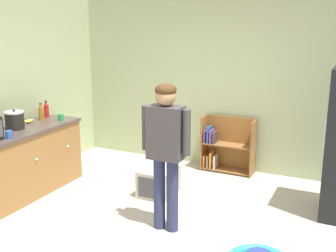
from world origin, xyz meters
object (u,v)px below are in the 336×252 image
object	(u,v)px
kitchen_counter	(19,164)
ketchup_bottle	(46,111)
crock_pot	(15,120)
amber_bottle	(41,113)
standing_person	(166,143)
green_cup	(61,117)
blue_cup	(9,135)
pet_carrier	(159,181)
banana_bunch	(30,121)
bookshelf	(225,147)

from	to	relation	value
kitchen_counter	ketchup_bottle	distance (m)	0.97
crock_pot	amber_bottle	distance (m)	0.54
standing_person	green_cup	xyz separation A→B (m)	(-1.99, 0.70, -0.06)
green_cup	amber_bottle	bearing A→B (deg)	-160.81
crock_pot	blue_cup	distance (m)	0.47
amber_bottle	ketchup_bottle	distance (m)	0.18
ketchup_bottle	blue_cup	distance (m)	1.14
pet_carrier	amber_bottle	distance (m)	1.94
pet_carrier	banana_bunch	world-z (taller)	banana_bunch
amber_bottle	ketchup_bottle	xyz separation A→B (m)	(-0.05, 0.17, 0.00)
green_cup	kitchen_counter	bearing A→B (deg)	-102.86
crock_pot	blue_cup	bearing A→B (deg)	-54.00
pet_carrier	crock_pot	xyz separation A→B (m)	(-1.71, -0.78, 0.84)
banana_bunch	ketchup_bottle	world-z (taller)	ketchup_bottle
standing_person	blue_cup	world-z (taller)	standing_person
amber_bottle	ketchup_bottle	world-z (taller)	same
amber_bottle	blue_cup	xyz separation A→B (m)	(0.31, -0.91, -0.05)
pet_carrier	green_cup	bearing A→B (deg)	-174.38
crock_pot	ketchup_bottle	xyz separation A→B (m)	(-0.09, 0.71, -0.02)
standing_person	crock_pot	distance (m)	2.23
bookshelf	standing_person	distance (m)	2.19
bookshelf	pet_carrier	bearing A→B (deg)	-112.61
standing_person	green_cup	bearing A→B (deg)	160.62
standing_person	green_cup	distance (m)	2.11
pet_carrier	amber_bottle	world-z (taller)	amber_bottle
pet_carrier	kitchen_counter	bearing A→B (deg)	-152.52
bookshelf	crock_pot	distance (m)	3.09
ketchup_bottle	green_cup	bearing A→B (deg)	-13.49
kitchen_counter	standing_person	distance (m)	2.22
kitchen_counter	crock_pot	world-z (taller)	crock_pot
standing_person	blue_cup	distance (m)	1.98
standing_person	crock_pot	size ratio (longest dim) A/B	6.34
bookshelf	banana_bunch	bearing A→B (deg)	-143.62
crock_pot	bookshelf	bearing A→B (deg)	42.29
ketchup_bottle	blue_cup	xyz separation A→B (m)	(0.36, -1.08, -0.05)
banana_bunch	ketchup_bottle	bearing A→B (deg)	93.30
kitchen_counter	pet_carrier	world-z (taller)	kitchen_counter
kitchen_counter	banana_bunch	world-z (taller)	banana_bunch
blue_cup	green_cup	size ratio (longest dim) A/B	1.00
amber_bottle	ketchup_bottle	bearing A→B (deg)	107.08
blue_cup	green_cup	bearing A→B (deg)	92.00
pet_carrier	ketchup_bottle	bearing A→B (deg)	-177.87
bookshelf	amber_bottle	world-z (taller)	amber_bottle
blue_cup	crock_pot	bearing A→B (deg)	126.00
banana_bunch	standing_person	bearing A→B (deg)	-9.98
kitchen_counter	blue_cup	distance (m)	0.61
kitchen_counter	bookshelf	bearing A→B (deg)	44.28
standing_person	pet_carrier	bearing A→B (deg)	121.39
crock_pot	blue_cup	world-z (taller)	crock_pot
kitchen_counter	bookshelf	xyz separation A→B (m)	(2.16, 2.10, -0.08)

